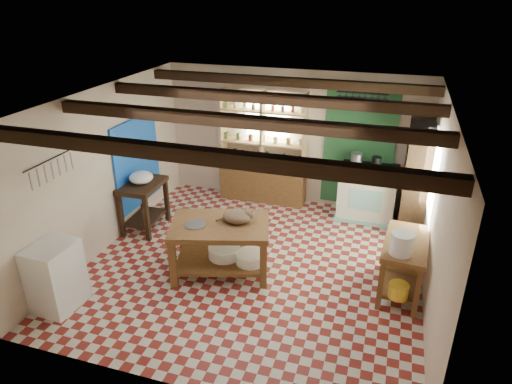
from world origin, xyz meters
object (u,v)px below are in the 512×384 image
(cat, at_px, (237,216))
(right_counter, at_px, (403,266))
(work_table, at_px, (221,247))
(stove, at_px, (367,193))
(prep_table, at_px, (144,206))
(white_cabinet, at_px, (56,276))

(cat, bearing_deg, right_counter, -22.29)
(cat, bearing_deg, work_table, -178.69)
(stove, xyz_separation_m, prep_table, (-3.70, -1.60, -0.06))
(work_table, relative_size, prep_table, 1.62)
(stove, bearing_deg, cat, -125.15)
(stove, height_order, right_counter, stove)
(work_table, relative_size, stove, 1.39)
(white_cabinet, bearing_deg, cat, 40.13)
(work_table, distance_m, right_counter, 2.63)
(right_counter, bearing_deg, stove, 111.50)
(white_cabinet, bearing_deg, work_table, 41.24)
(work_table, distance_m, white_cabinet, 2.29)
(stove, relative_size, cat, 2.40)
(white_cabinet, relative_size, cat, 2.19)
(prep_table, bearing_deg, right_counter, -9.20)
(work_table, distance_m, prep_table, 1.95)
(stove, bearing_deg, right_counter, -71.36)
(prep_table, xyz_separation_m, right_counter, (4.38, -0.56, -0.03))
(stove, xyz_separation_m, white_cabinet, (-3.72, -3.87, -0.04))
(white_cabinet, relative_size, right_counter, 0.82)
(stove, distance_m, right_counter, 2.26)
(work_table, bearing_deg, white_cabinet, -157.57)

